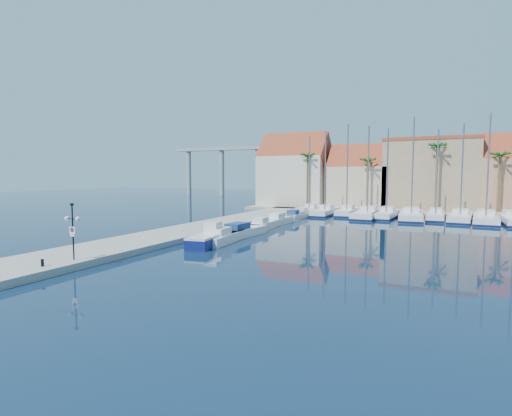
# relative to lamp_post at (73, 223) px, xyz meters

# --- Properties ---
(ground) EXTENTS (260.00, 260.00, 0.00)m
(ground) POSITION_rel_lamp_post_xyz_m (7.00, 4.77, -2.98)
(ground) COLOR #081732
(ground) RESTS_ON ground
(quay_west) EXTENTS (6.00, 77.00, 0.50)m
(quay_west) POSITION_rel_lamp_post_xyz_m (-2.00, 18.27, -2.73)
(quay_west) COLOR gray
(quay_west) RESTS_ON ground
(shore_north) EXTENTS (54.00, 16.00, 0.50)m
(shore_north) POSITION_rel_lamp_post_xyz_m (17.00, 52.77, -2.73)
(shore_north) COLOR gray
(shore_north) RESTS_ON ground
(lamp_post) EXTENTS (1.28, 0.40, 3.78)m
(lamp_post) POSITION_rel_lamp_post_xyz_m (0.00, 0.00, 0.00)
(lamp_post) COLOR black
(lamp_post) RESTS_ON quay_west
(bollard) EXTENTS (0.18, 0.18, 0.46)m
(bollard) POSITION_rel_lamp_post_xyz_m (-0.15, -2.18, -2.25)
(bollard) COLOR black
(bollard) RESTS_ON quay_west
(fishing_boat) EXTENTS (2.66, 5.77, 1.94)m
(fishing_boat) POSITION_rel_lamp_post_xyz_m (3.66, 10.96, -2.34)
(fishing_boat) COLOR navy
(fishing_boat) RESTS_ON ground
(motorboat_west_0) EXTENTS (2.60, 6.64, 1.40)m
(motorboat_west_0) POSITION_rel_lamp_post_xyz_m (3.90, 12.79, -2.47)
(motorboat_west_0) COLOR white
(motorboat_west_0) RESTS_ON ground
(motorboat_west_1) EXTENTS (2.77, 7.11, 1.40)m
(motorboat_west_1) POSITION_rel_lamp_post_xyz_m (3.78, 16.74, -2.47)
(motorboat_west_1) COLOR white
(motorboat_west_1) RESTS_ON ground
(motorboat_west_2) EXTENTS (2.09, 5.65, 1.40)m
(motorboat_west_2) POSITION_rel_lamp_post_xyz_m (3.60, 22.31, -2.47)
(motorboat_west_2) COLOR white
(motorboat_west_2) RESTS_ON ground
(motorboat_west_3) EXTENTS (2.12, 5.90, 1.40)m
(motorboat_west_3) POSITION_rel_lamp_post_xyz_m (3.41, 27.79, -2.47)
(motorboat_west_3) COLOR white
(motorboat_west_3) RESTS_ON ground
(motorboat_west_4) EXTENTS (2.09, 5.54, 1.40)m
(motorboat_west_4) POSITION_rel_lamp_post_xyz_m (3.63, 32.85, -2.47)
(motorboat_west_4) COLOR white
(motorboat_west_4) RESTS_ON ground
(motorboat_west_5) EXTENTS (2.06, 6.15, 1.40)m
(motorboat_west_5) POSITION_rel_lamp_post_xyz_m (3.42, 37.13, -2.47)
(motorboat_west_5) COLOR white
(motorboat_west_5) RESTS_ON ground
(sailboat_0) EXTENTS (2.88, 8.45, 12.10)m
(sailboat_0) POSITION_rel_lamp_post_xyz_m (3.13, 41.45, -2.37)
(sailboat_0) COLOR white
(sailboat_0) RESTS_ON ground
(sailboat_1) EXTENTS (2.45, 9.06, 12.63)m
(sailboat_1) POSITION_rel_lamp_post_xyz_m (5.90, 40.70, -2.38)
(sailboat_1) COLOR white
(sailboat_1) RESTS_ON ground
(sailboat_2) EXTENTS (2.46, 8.45, 13.63)m
(sailboat_2) POSITION_rel_lamp_post_xyz_m (8.95, 41.73, -2.35)
(sailboat_2) COLOR white
(sailboat_2) RESTS_ON ground
(sailboat_3) EXTENTS (3.03, 11.26, 12.99)m
(sailboat_3) POSITION_rel_lamp_post_xyz_m (12.29, 40.10, -2.41)
(sailboat_3) COLOR white
(sailboat_3) RESTS_ON ground
(sailboat_4) EXTENTS (3.15, 9.64, 12.57)m
(sailboat_4) POSITION_rel_lamp_post_xyz_m (14.84, 40.65, -2.39)
(sailboat_4) COLOR white
(sailboat_4) RESTS_ON ground
(sailboat_5) EXTENTS (3.77, 11.73, 13.95)m
(sailboat_5) POSITION_rel_lamp_post_xyz_m (18.08, 40.58, -2.40)
(sailboat_5) COLOR white
(sailboat_5) RESTS_ON ground
(sailboat_6) EXTENTS (2.25, 8.41, 12.25)m
(sailboat_6) POSITION_rel_lamp_post_xyz_m (21.17, 41.13, -2.37)
(sailboat_6) COLOR white
(sailboat_6) RESTS_ON ground
(sailboat_7) EXTENTS (3.51, 10.35, 12.76)m
(sailboat_7) POSITION_rel_lamp_post_xyz_m (24.18, 40.71, -2.40)
(sailboat_7) COLOR white
(sailboat_7) RESTS_ON ground
(sailboat_8) EXTENTS (3.62, 11.15, 13.88)m
(sailboat_8) POSITION_rel_lamp_post_xyz_m (27.07, 40.35, -2.40)
(sailboat_8) COLOR white
(sailboat_8) RESTS_ON ground
(building_0) EXTENTS (12.30, 9.00, 13.50)m
(building_0) POSITION_rel_lamp_post_xyz_m (-3.00, 51.77, 3.54)
(building_0) COLOR beige
(building_0) RESTS_ON shore_north
(building_1) EXTENTS (10.30, 8.00, 11.00)m
(building_1) POSITION_rel_lamp_post_xyz_m (9.00, 51.77, 2.31)
(building_1) COLOR #C6AF8B
(building_1) RESTS_ON shore_north
(building_2) EXTENTS (14.20, 10.20, 11.50)m
(building_2) POSITION_rel_lamp_post_xyz_m (20.00, 52.77, 3.27)
(building_2) COLOR #9D8060
(building_2) RESTS_ON shore_north
(palm_0) EXTENTS (2.60, 2.60, 10.15)m
(palm_0) POSITION_rel_lamp_post_xyz_m (1.00, 46.77, 6.10)
(palm_0) COLOR brown
(palm_0) RESTS_ON shore_north
(palm_1) EXTENTS (2.60, 2.60, 9.15)m
(palm_1) POSITION_rel_lamp_post_xyz_m (11.00, 46.77, 5.15)
(palm_1) COLOR brown
(palm_1) RESTS_ON shore_north
(palm_2) EXTENTS (2.60, 2.60, 11.15)m
(palm_2) POSITION_rel_lamp_post_xyz_m (21.00, 46.77, 7.03)
(palm_2) COLOR brown
(palm_2) RESTS_ON shore_north
(palm_3) EXTENTS (2.60, 2.60, 9.65)m
(palm_3) POSITION_rel_lamp_post_xyz_m (29.00, 46.77, 5.62)
(palm_3) COLOR brown
(palm_3) RESTS_ON shore_north
(viaduct) EXTENTS (48.00, 2.20, 14.45)m
(viaduct) POSITION_rel_lamp_post_xyz_m (-32.07, 86.77, 7.27)
(viaduct) COLOR #9E9E99
(viaduct) RESTS_ON ground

